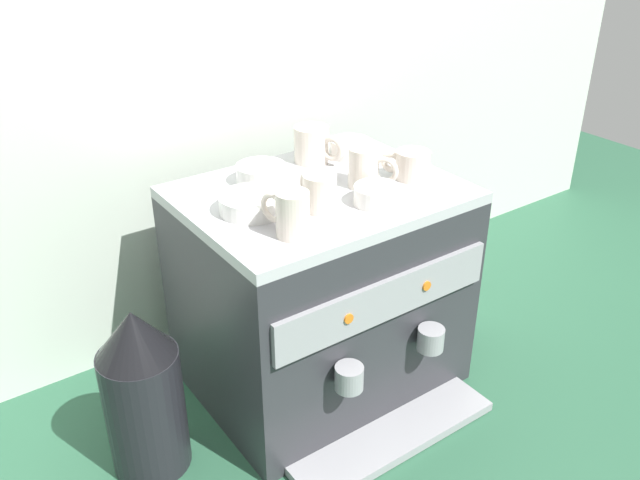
{
  "coord_description": "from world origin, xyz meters",
  "views": [
    {
      "loc": [
        -0.74,
        -1.04,
        1.05
      ],
      "look_at": [
        0.0,
        0.0,
        0.36
      ],
      "focal_mm": 38.05,
      "sensor_mm": 36.0,
      "label": 1
    }
  ],
  "objects_px": {
    "ceramic_cup_4": "(319,192)",
    "espresso_machine": "(321,290)",
    "ceramic_cup_1": "(313,145)",
    "ceramic_cup_3": "(411,165)",
    "ceramic_bowl_0": "(261,174)",
    "ceramic_bowl_1": "(252,204)",
    "milk_pitcher": "(450,299)",
    "ceramic_bowl_2": "(350,148)",
    "ceramic_bowl_3": "(377,195)",
    "ceramic_cup_2": "(366,168)",
    "ceramic_cup_0": "(291,214)",
    "coffee_grinder": "(143,392)"
  },
  "relations": [
    {
      "from": "ceramic_bowl_1",
      "to": "coffee_grinder",
      "type": "bearing_deg",
      "value": -175.96
    },
    {
      "from": "espresso_machine",
      "to": "milk_pitcher",
      "type": "height_order",
      "value": "espresso_machine"
    },
    {
      "from": "ceramic_bowl_1",
      "to": "coffee_grinder",
      "type": "distance_m",
      "value": 0.42
    },
    {
      "from": "ceramic_cup_4",
      "to": "ceramic_bowl_3",
      "type": "xyz_separation_m",
      "value": [
        0.11,
        -0.05,
        -0.02
      ]
    },
    {
      "from": "espresso_machine",
      "to": "ceramic_bowl_1",
      "type": "relative_size",
      "value": 4.48
    },
    {
      "from": "ceramic_cup_4",
      "to": "ceramic_bowl_2",
      "type": "bearing_deg",
      "value": 40.13
    },
    {
      "from": "ceramic_cup_3",
      "to": "ceramic_bowl_0",
      "type": "relative_size",
      "value": 0.93
    },
    {
      "from": "ceramic_cup_2",
      "to": "ceramic_bowl_1",
      "type": "height_order",
      "value": "ceramic_cup_2"
    },
    {
      "from": "ceramic_cup_2",
      "to": "ceramic_bowl_2",
      "type": "distance_m",
      "value": 0.17
    },
    {
      "from": "ceramic_cup_0",
      "to": "ceramic_bowl_0",
      "type": "xyz_separation_m",
      "value": [
        0.08,
        0.23,
        -0.02
      ]
    },
    {
      "from": "ceramic_bowl_1",
      "to": "milk_pitcher",
      "type": "distance_m",
      "value": 0.73
    },
    {
      "from": "ceramic_bowl_3",
      "to": "coffee_grinder",
      "type": "xyz_separation_m",
      "value": [
        -0.49,
        0.09,
        -0.32
      ]
    },
    {
      "from": "ceramic_bowl_0",
      "to": "ceramic_bowl_3",
      "type": "xyz_separation_m",
      "value": [
        0.13,
        -0.22,
        -0.0
      ]
    },
    {
      "from": "ceramic_cup_0",
      "to": "ceramic_cup_3",
      "type": "height_order",
      "value": "ceramic_cup_0"
    },
    {
      "from": "ceramic_cup_4",
      "to": "coffee_grinder",
      "type": "relative_size",
      "value": 0.28
    },
    {
      "from": "ceramic_cup_1",
      "to": "ceramic_cup_3",
      "type": "bearing_deg",
      "value": -59.22
    },
    {
      "from": "espresso_machine",
      "to": "milk_pitcher",
      "type": "bearing_deg",
      "value": -0.33
    },
    {
      "from": "ceramic_bowl_2",
      "to": "coffee_grinder",
      "type": "xyz_separation_m",
      "value": [
        -0.6,
        -0.14,
        -0.32
      ]
    },
    {
      "from": "ceramic_cup_0",
      "to": "ceramic_cup_3",
      "type": "xyz_separation_m",
      "value": [
        0.35,
        0.07,
        -0.01
      ]
    },
    {
      "from": "milk_pitcher",
      "to": "ceramic_bowl_0",
      "type": "bearing_deg",
      "value": 167.88
    },
    {
      "from": "espresso_machine",
      "to": "ceramic_cup_1",
      "type": "bearing_deg",
      "value": 60.96
    },
    {
      "from": "ceramic_cup_4",
      "to": "ceramic_bowl_0",
      "type": "xyz_separation_m",
      "value": [
        -0.03,
        0.17,
        -0.02
      ]
    },
    {
      "from": "ceramic_cup_2",
      "to": "ceramic_bowl_3",
      "type": "xyz_separation_m",
      "value": [
        -0.03,
        -0.08,
        -0.02
      ]
    },
    {
      "from": "ceramic_bowl_2",
      "to": "ceramic_cup_3",
      "type": "bearing_deg",
      "value": -81.08
    },
    {
      "from": "ceramic_bowl_2",
      "to": "ceramic_bowl_1",
      "type": "bearing_deg",
      "value": -159.89
    },
    {
      "from": "espresso_machine",
      "to": "ceramic_cup_0",
      "type": "xyz_separation_m",
      "value": [
        -0.16,
        -0.13,
        0.28
      ]
    },
    {
      "from": "espresso_machine",
      "to": "coffee_grinder",
      "type": "distance_m",
      "value": 0.44
    },
    {
      "from": "ceramic_cup_4",
      "to": "ceramic_bowl_3",
      "type": "bearing_deg",
      "value": -23.48
    },
    {
      "from": "ceramic_cup_0",
      "to": "ceramic_bowl_1",
      "type": "bearing_deg",
      "value": 94.03
    },
    {
      "from": "ceramic_cup_0",
      "to": "ceramic_bowl_2",
      "type": "height_order",
      "value": "ceramic_cup_0"
    },
    {
      "from": "ceramic_cup_4",
      "to": "coffee_grinder",
      "type": "height_order",
      "value": "ceramic_cup_4"
    },
    {
      "from": "ceramic_cup_3",
      "to": "milk_pitcher",
      "type": "bearing_deg",
      "value": 13.46
    },
    {
      "from": "ceramic_cup_4",
      "to": "espresso_machine",
      "type": "bearing_deg",
      "value": 51.29
    },
    {
      "from": "ceramic_cup_0",
      "to": "ceramic_cup_2",
      "type": "distance_m",
      "value": 0.26
    },
    {
      "from": "coffee_grinder",
      "to": "ceramic_cup_0",
      "type": "bearing_deg",
      "value": -20.71
    },
    {
      "from": "ceramic_bowl_1",
      "to": "milk_pitcher",
      "type": "height_order",
      "value": "ceramic_bowl_1"
    },
    {
      "from": "ceramic_cup_4",
      "to": "milk_pitcher",
      "type": "bearing_deg",
      "value": 7.91
    },
    {
      "from": "espresso_machine",
      "to": "ceramic_cup_1",
      "type": "distance_m",
      "value": 0.32
    },
    {
      "from": "ceramic_cup_3",
      "to": "ceramic_bowl_1",
      "type": "height_order",
      "value": "ceramic_cup_3"
    },
    {
      "from": "ceramic_bowl_0",
      "to": "ceramic_cup_1",
      "type": "bearing_deg",
      "value": 12.12
    },
    {
      "from": "ceramic_cup_0",
      "to": "ceramic_bowl_0",
      "type": "distance_m",
      "value": 0.25
    },
    {
      "from": "ceramic_cup_0",
      "to": "ceramic_cup_1",
      "type": "bearing_deg",
      "value": 48.64
    },
    {
      "from": "ceramic_cup_3",
      "to": "ceramic_bowl_1",
      "type": "bearing_deg",
      "value": 171.68
    },
    {
      "from": "ceramic_cup_1",
      "to": "ceramic_bowl_3",
      "type": "relative_size",
      "value": 1.28
    },
    {
      "from": "ceramic_cup_0",
      "to": "ceramic_bowl_3",
      "type": "xyz_separation_m",
      "value": [
        0.21,
        0.01,
        -0.03
      ]
    },
    {
      "from": "espresso_machine",
      "to": "ceramic_cup_3",
      "type": "bearing_deg",
      "value": -16.33
    },
    {
      "from": "ceramic_cup_4",
      "to": "ceramic_bowl_1",
      "type": "bearing_deg",
      "value": 150.08
    },
    {
      "from": "ceramic_bowl_3",
      "to": "milk_pitcher",
      "type": "relative_size",
      "value": 0.8
    },
    {
      "from": "ceramic_cup_1",
      "to": "ceramic_cup_4",
      "type": "bearing_deg",
      "value": -122.48
    },
    {
      "from": "espresso_machine",
      "to": "ceramic_bowl_2",
      "type": "distance_m",
      "value": 0.33
    }
  ]
}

